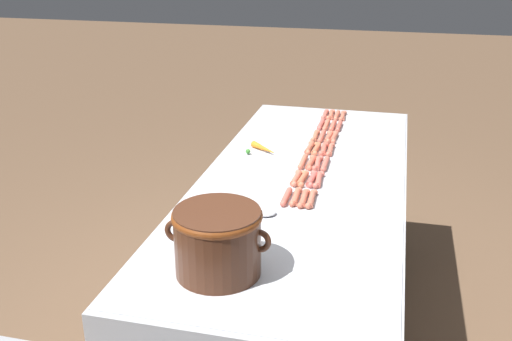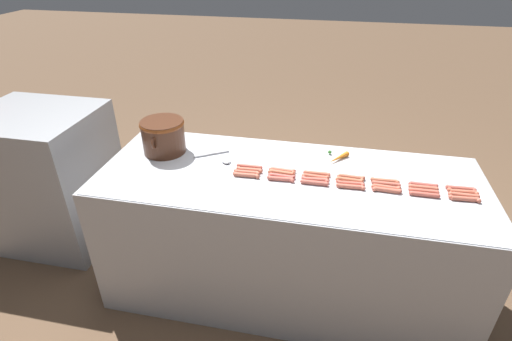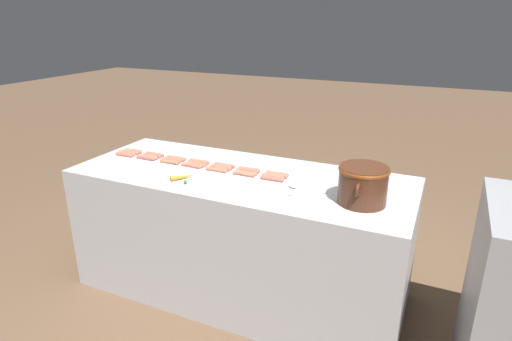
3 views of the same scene
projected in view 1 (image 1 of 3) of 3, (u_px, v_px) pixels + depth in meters
griddle_counter at (300, 266)px, 2.61m from camera, size 0.85×2.16×0.86m
hot_dog_0 at (343, 116)px, 3.24m from camera, size 0.03×0.15×0.02m
hot_dog_1 at (339, 126)px, 3.07m from camera, size 0.03×0.15×0.02m
hot_dog_2 at (334, 137)px, 2.90m from camera, size 0.03×0.15×0.02m
hot_dog_3 at (330, 150)px, 2.74m from camera, size 0.03×0.15×0.02m
hot_dog_4 at (325, 164)px, 2.56m from camera, size 0.03×0.15×0.02m
hot_dog_5 at (319, 180)px, 2.40m from camera, size 0.03×0.15×0.02m
hot_dog_6 at (312, 199)px, 2.22m from camera, size 0.03×0.15×0.02m
hot_dog_7 at (337, 115)px, 3.25m from camera, size 0.02×0.15×0.02m
hot_dog_8 at (333, 126)px, 3.08m from camera, size 0.03×0.15×0.02m
hot_dog_9 at (329, 137)px, 2.91m from camera, size 0.03×0.15×0.02m
hot_dog_10 at (324, 149)px, 2.74m from camera, size 0.03×0.15×0.02m
hot_dog_11 at (318, 163)px, 2.57m from camera, size 0.03×0.15×0.02m
hot_dog_12 at (312, 179)px, 2.41m from camera, size 0.03×0.15×0.02m
hot_dog_13 at (304, 199)px, 2.23m from camera, size 0.03×0.15×0.02m
hot_dog_14 at (331, 115)px, 3.26m from camera, size 0.03×0.15×0.02m
hot_dog_15 at (326, 125)px, 3.09m from camera, size 0.03×0.15×0.02m
hot_dog_16 at (322, 136)px, 2.92m from camera, size 0.03×0.15×0.02m
hot_dog_17 at (316, 149)px, 2.75m from camera, size 0.03×0.15×0.02m
hot_dog_18 at (311, 163)px, 2.58m from camera, size 0.03×0.15×0.02m
hot_dog_19 at (303, 179)px, 2.41m from camera, size 0.03×0.15×0.02m
hot_dog_20 at (296, 197)px, 2.24m from camera, size 0.03×0.15×0.02m
hot_dog_21 at (325, 115)px, 3.27m from camera, size 0.03×0.15×0.02m
hot_dog_22 at (321, 124)px, 3.10m from camera, size 0.03×0.15×0.02m
hot_dog_23 at (315, 136)px, 2.92m from camera, size 0.03×0.15×0.02m
hot_dog_24 at (310, 148)px, 2.76m from camera, size 0.03×0.15×0.02m
hot_dog_25 at (303, 162)px, 2.59m from camera, size 0.03×0.15×0.02m
hot_dog_26 at (296, 178)px, 2.42m from camera, size 0.03×0.15×0.02m
hot_dog_27 at (286, 197)px, 2.24m from camera, size 0.02×0.15×0.02m
bean_pot at (218, 238)px, 1.72m from camera, size 0.33×0.27×0.20m
serving_spoon at (258, 217)px, 2.09m from camera, size 0.18×0.25×0.02m
carrot at (264, 149)px, 2.73m from camera, size 0.15×0.13×0.03m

